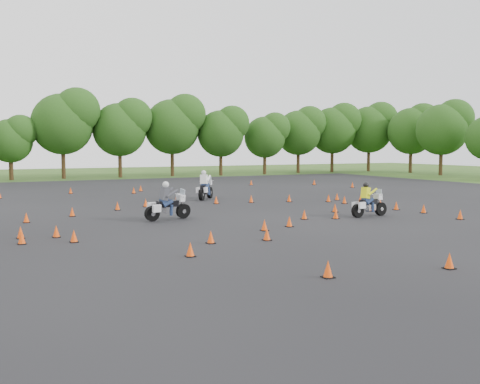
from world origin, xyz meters
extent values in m
plane|color=#2D5119|center=(0.00, 0.00, 0.00)|extent=(140.00, 140.00, 0.00)
plane|color=black|center=(0.00, 6.00, 0.01)|extent=(62.00, 62.00, 0.00)
cone|color=#EF470A|center=(10.50, 22.84, 0.23)|extent=(0.26, 0.26, 0.45)
cone|color=#EF470A|center=(1.11, 9.55, 0.23)|extent=(0.26, 0.26, 0.45)
cone|color=#EF470A|center=(-1.52, 19.00, 0.23)|extent=(0.26, 0.26, 0.45)
cone|color=#EF470A|center=(-3.29, 9.83, 0.23)|extent=(0.26, 0.26, 0.45)
cone|color=#EF470A|center=(2.07, 1.14, 0.23)|extent=(0.26, 0.26, 0.45)
cone|color=#EF470A|center=(-5.17, 8.94, 0.23)|extent=(0.26, 0.26, 0.45)
cone|color=#EF470A|center=(-10.14, 5.94, 0.23)|extent=(0.26, 0.26, 0.45)
cone|color=#EF470A|center=(8.31, 6.12, 0.23)|extent=(0.26, 0.26, 0.45)
cone|color=#EF470A|center=(3.38, 9.23, 0.23)|extent=(0.26, 0.26, 0.45)
cone|color=#EF470A|center=(-4.57, -2.81, 0.23)|extent=(0.26, 0.26, 0.45)
cone|color=#EF470A|center=(-9.45, 1.07, 0.23)|extent=(0.26, 0.26, 0.45)
cone|color=#EF470A|center=(8.84, -2.26, 0.23)|extent=(0.26, 0.26, 0.45)
cone|color=#EF470A|center=(9.13, 0.38, 0.23)|extent=(0.26, 0.26, 0.45)
cone|color=#EF470A|center=(-10.72, 1.40, 0.23)|extent=(0.26, 0.26, 0.45)
cone|color=#EF470A|center=(0.00, -9.62, 0.23)|extent=(0.26, 0.26, 0.45)
cone|color=#EF470A|center=(5.77, 8.53, 0.23)|extent=(0.26, 0.26, 0.45)
cone|color=#EF470A|center=(8.01, 7.39, 0.23)|extent=(0.26, 0.26, 0.45)
cone|color=#EF470A|center=(-1.39, 9.95, 0.23)|extent=(0.26, 0.26, 0.45)
cone|color=#EF470A|center=(3.56, 0.62, 0.23)|extent=(0.26, 0.26, 0.45)
cone|color=#EF470A|center=(16.19, 20.99, 0.23)|extent=(0.26, 0.26, 0.45)
cone|color=#EF470A|center=(8.81, 2.11, 0.23)|extent=(0.26, 0.26, 0.45)
cone|color=#EF470A|center=(0.14, -0.62, 0.23)|extent=(0.26, 0.26, 0.45)
cone|color=#EF470A|center=(9.16, 8.03, 0.23)|extent=(0.26, 0.26, 0.45)
cone|color=#EF470A|center=(-10.77, 0.11, 0.23)|extent=(0.26, 0.26, 0.45)
cone|color=#EF470A|center=(7.11, 2.34, 0.23)|extent=(0.26, 0.26, 0.45)
cone|color=#EF470A|center=(-6.10, -4.68, 0.23)|extent=(0.26, 0.26, 0.45)
cone|color=#EF470A|center=(-3.77, -8.93, 0.23)|extent=(0.26, 0.26, 0.45)
cone|color=#EF470A|center=(-2.43, -3.17, 0.23)|extent=(0.26, 0.26, 0.45)
cone|color=#EF470A|center=(-7.87, 7.29, 0.23)|extent=(0.26, 0.26, 0.45)
cone|color=#EF470A|center=(9.38, 4.11, 0.23)|extent=(0.26, 0.26, 0.45)
cone|color=#EF470A|center=(-9.01, -0.35, 0.23)|extent=(0.26, 0.26, 0.45)
cone|color=#EF470A|center=(-5.83, 20.91, 0.23)|extent=(0.26, 0.26, 0.45)
cone|color=#EF470A|center=(-1.38, -1.09, 0.23)|extent=(0.26, 0.26, 0.45)
cone|color=#EF470A|center=(5.13, 2.80, 0.23)|extent=(0.26, 0.26, 0.45)
cone|color=#EF470A|center=(-0.50, 20.71, 0.23)|extent=(0.26, 0.26, 0.45)
cone|color=#EF470A|center=(16.98, 16.34, 0.23)|extent=(0.26, 0.26, 0.45)
cone|color=#EF470A|center=(15.84, 20.48, 0.23)|extent=(0.26, 0.26, 0.45)
cone|color=#EF470A|center=(9.61, 6.19, 0.23)|extent=(0.26, 0.26, 0.45)
camera|label=1|loc=(-12.19, -20.55, 3.53)|focal=40.00mm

